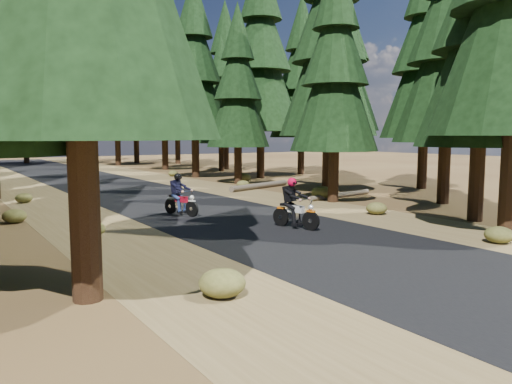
% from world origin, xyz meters
% --- Properties ---
extents(ground, '(120.00, 120.00, 0.00)m').
position_xyz_m(ground, '(0.00, 0.00, 0.00)').
color(ground, '#49321A').
rests_on(ground, ground).
extents(road, '(6.00, 100.00, 0.01)m').
position_xyz_m(road, '(0.00, 5.00, 0.01)').
color(road, black).
rests_on(road, ground).
extents(shoulder_l, '(3.20, 100.00, 0.01)m').
position_xyz_m(shoulder_l, '(-4.60, 5.00, 0.00)').
color(shoulder_l, brown).
rests_on(shoulder_l, ground).
extents(shoulder_r, '(3.20, 100.00, 0.01)m').
position_xyz_m(shoulder_r, '(4.60, 5.00, 0.00)').
color(shoulder_r, brown).
rests_on(shoulder_r, ground).
extents(pine_forest, '(34.59, 55.08, 16.32)m').
position_xyz_m(pine_forest, '(-0.02, 21.05, 7.89)').
color(pine_forest, black).
rests_on(pine_forest, ground).
extents(log_near, '(4.68, 1.85, 0.32)m').
position_xyz_m(log_near, '(6.45, 10.90, 0.16)').
color(log_near, '#4C4233').
rests_on(log_near, ground).
extents(log_far, '(4.33, 1.00, 0.24)m').
position_xyz_m(log_far, '(7.47, 5.49, 0.12)').
color(log_far, '#4C4233').
rests_on(log_far, ground).
extents(understory_shrubs, '(15.02, 31.49, 0.62)m').
position_xyz_m(understory_shrubs, '(1.61, 6.99, 0.26)').
color(understory_shrubs, '#474C1E').
rests_on(understory_shrubs, ground).
extents(rider_lead, '(1.00, 1.87, 1.60)m').
position_xyz_m(rider_lead, '(0.74, 0.35, 0.54)').
color(rider_lead, silver).
rests_on(rider_lead, road).
extents(rider_follow, '(1.04, 1.81, 1.54)m').
position_xyz_m(rider_follow, '(-1.18, 4.71, 0.52)').
color(rider_follow, maroon).
rests_on(rider_follow, road).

